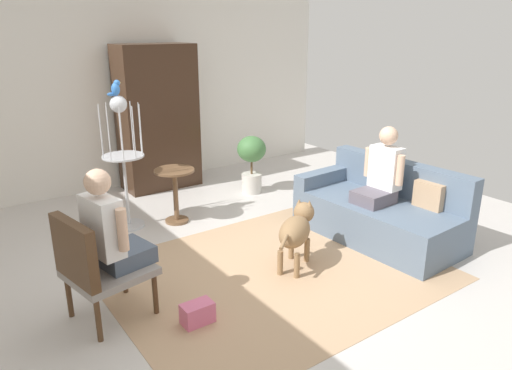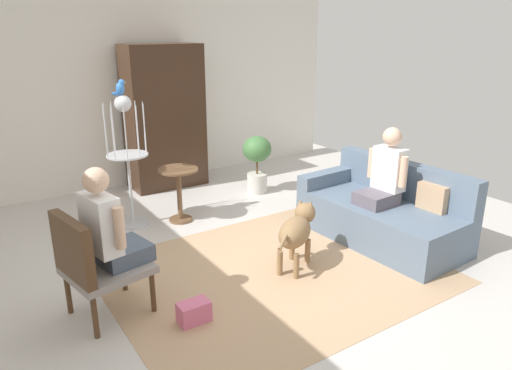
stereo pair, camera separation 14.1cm
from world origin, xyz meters
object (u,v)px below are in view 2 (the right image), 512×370
(dog, at_px, (297,230))
(parrot, at_px, (120,88))
(bird_cage_stand, at_px, (127,153))
(round_end_table, at_px, (179,187))
(couch, at_px, (383,213))
(armchair, at_px, (92,261))
(potted_plant, at_px, (257,158))
(person_on_armchair, at_px, (108,228))
(armoire_cabinet, at_px, (164,117))
(handbag, at_px, (194,312))
(person_on_couch, at_px, (385,174))

(dog, distance_m, parrot, 2.48)
(bird_cage_stand, height_order, parrot, parrot)
(round_end_table, bearing_deg, dog, -74.55)
(couch, xyz_separation_m, dog, (-1.21, 0.00, 0.09))
(bird_cage_stand, bearing_deg, dog, -62.27)
(armchair, height_order, potted_plant, armchair)
(person_on_armchair, bearing_deg, armoire_cabinet, 59.17)
(parrot, bearing_deg, couch, -40.43)
(armchair, bearing_deg, armoire_cabinet, 57.15)
(round_end_table, relative_size, handbag, 2.62)
(couch, bearing_deg, round_end_table, 134.80)
(person_on_armchair, height_order, dog, person_on_armchair)
(armchair, bearing_deg, dog, -5.35)
(person_on_couch, distance_m, bird_cage_stand, 2.89)
(couch, distance_m, potted_plant, 2.09)
(round_end_table, relative_size, bird_cage_stand, 0.43)
(dog, xyz_separation_m, handbag, (-1.27, -0.30, -0.30))
(person_on_couch, distance_m, armoire_cabinet, 3.33)
(bird_cage_stand, xyz_separation_m, armoire_cabinet, (0.96, 1.18, 0.13))
(couch, height_order, dog, couch)
(handbag, bearing_deg, round_end_table, 68.11)
(potted_plant, xyz_separation_m, armoire_cabinet, (-0.93, 1.02, 0.52))
(parrot, xyz_separation_m, potted_plant, (1.91, 0.17, -1.13))
(couch, distance_m, dog, 1.22)
(parrot, distance_m, handbag, 2.69)
(person_on_couch, bearing_deg, person_on_armchair, 175.45)
(round_end_table, distance_m, dog, 1.76)
(person_on_couch, relative_size, handbag, 3.24)
(dog, xyz_separation_m, potted_plant, (0.90, 2.06, 0.11))
(bird_cage_stand, xyz_separation_m, handbag, (-0.27, -2.19, -0.80))
(person_on_armchair, xyz_separation_m, parrot, (0.73, 1.68, 0.87))
(couch, xyz_separation_m, round_end_table, (-1.68, 1.69, 0.14))
(person_on_couch, xyz_separation_m, person_on_armchair, (-2.91, 0.23, -0.01))
(person_on_armchair, bearing_deg, parrot, 66.50)
(round_end_table, height_order, potted_plant, potted_plant)
(person_on_couch, distance_m, parrot, 3.03)
(bird_cage_stand, height_order, handbag, bird_cage_stand)
(couch, relative_size, handbag, 7.28)
(potted_plant, height_order, handbag, potted_plant)
(dog, height_order, armoire_cabinet, armoire_cabinet)
(person_on_armchair, height_order, parrot, parrot)
(round_end_table, xyz_separation_m, handbag, (-0.80, -1.99, -0.34))
(person_on_armchair, bearing_deg, person_on_couch, -4.55)
(couch, height_order, potted_plant, couch)
(person_on_armchair, bearing_deg, handbag, -47.12)
(round_end_table, xyz_separation_m, potted_plant, (1.36, 0.37, 0.07))
(armchair, bearing_deg, person_on_armchair, 10.99)
(person_on_armchair, distance_m, parrot, 2.03)
(person_on_couch, relative_size, bird_cage_stand, 0.53)
(person_on_couch, bearing_deg, round_end_table, 133.68)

